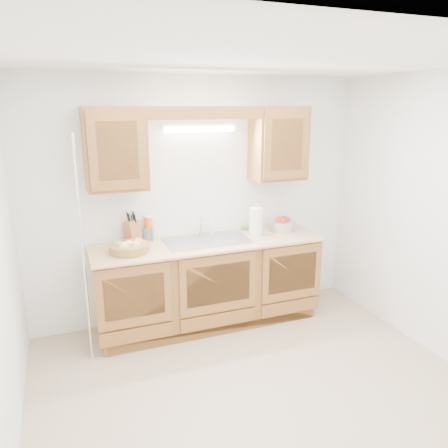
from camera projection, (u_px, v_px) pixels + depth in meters
name	position (u px, v px, depth m)	size (l,w,h in m)	color
room	(260.00, 241.00, 3.18)	(3.52, 3.50, 2.50)	tan
base_cabinets	(208.00, 283.00, 4.48)	(2.20, 0.60, 0.86)	#9B622D
countertop	(208.00, 243.00, 4.35)	(2.30, 0.63, 0.04)	tan
upper_cabinet_left	(115.00, 149.00, 3.95)	(0.55, 0.33, 0.75)	#9B622D
upper_cabinet_right	(278.00, 143.00, 4.52)	(0.55, 0.33, 0.75)	#9B622D
valance	(207.00, 113.00, 4.02)	(2.20, 0.05, 0.12)	#9B622D
fluorescent_fixture	(199.00, 127.00, 4.26)	(0.76, 0.08, 0.08)	white
sink	(208.00, 247.00, 4.38)	(0.84, 0.46, 0.36)	#9E9EA3
wire_shelf_pole	(83.00, 254.00, 3.68)	(0.03, 0.03, 2.00)	silver
outlet_plate	(279.00, 203.00, 4.88)	(0.08, 0.01, 0.12)	white
fruit_basket	(129.00, 247.00, 4.02)	(0.41, 0.41, 0.11)	#A88344
knife_block	(132.00, 232.00, 4.26)	(0.17, 0.21, 0.32)	#9B622D
orange_canister	(149.00, 228.00, 4.35)	(0.10, 0.10, 0.25)	#FF590E
soap_bottle	(149.00, 230.00, 4.36)	(0.09, 0.09, 0.20)	blue
sponge	(248.00, 228.00, 4.76)	(0.14, 0.11, 0.03)	#CC333F
paper_towel	(256.00, 221.00, 4.53)	(0.16, 0.16, 0.34)	silver
apple_bowl	(282.00, 224.00, 4.70)	(0.37, 0.37, 0.15)	silver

